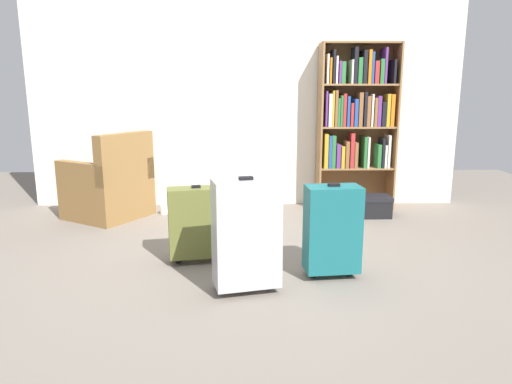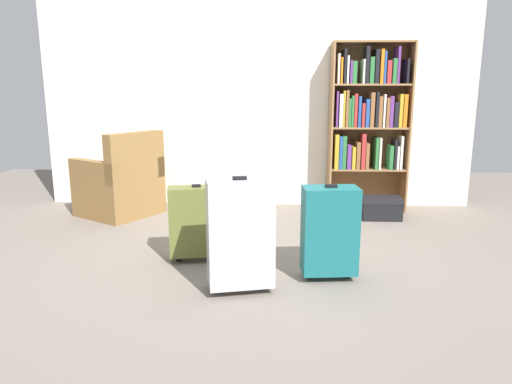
# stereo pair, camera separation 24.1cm
# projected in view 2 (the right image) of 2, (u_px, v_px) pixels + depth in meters

# --- Properties ---
(ground_plane) EXTENTS (8.55, 8.55, 0.00)m
(ground_plane) POSITION_uv_depth(u_px,v_px,m) (247.00, 264.00, 3.61)
(ground_plane) COLOR slate
(back_wall) EXTENTS (4.88, 0.10, 2.60)m
(back_wall) POSITION_uv_depth(u_px,v_px,m) (257.00, 92.00, 5.29)
(back_wall) COLOR silver
(back_wall) RESTS_ON ground
(bookshelf) EXTENTS (0.85, 0.32, 1.82)m
(bookshelf) POSITION_uv_depth(u_px,v_px,m) (368.00, 119.00, 5.08)
(bookshelf) COLOR olive
(bookshelf) RESTS_ON ground
(armchair) EXTENTS (0.96, 0.96, 0.90)m
(armchair) POSITION_uv_depth(u_px,v_px,m) (121.00, 186.00, 4.99)
(armchair) COLOR olive
(armchair) RESTS_ON ground
(mug) EXTENTS (0.12, 0.08, 0.10)m
(mug) POSITION_uv_depth(u_px,v_px,m) (174.00, 208.00, 5.13)
(mug) COLOR white
(mug) RESTS_ON ground
(storage_box) EXTENTS (0.41, 0.27, 0.23)m
(storage_box) POSITION_uv_depth(u_px,v_px,m) (381.00, 207.00, 4.87)
(storage_box) COLOR black
(storage_box) RESTS_ON ground
(suitcase_silver) EXTENTS (0.47, 0.33, 0.78)m
(suitcase_silver) POSITION_uv_depth(u_px,v_px,m) (240.00, 233.00, 3.05)
(suitcase_silver) COLOR #B7BABF
(suitcase_silver) RESTS_ON ground
(suitcase_teal) EXTENTS (0.40, 0.25, 0.69)m
(suitcase_teal) POSITION_uv_depth(u_px,v_px,m) (330.00, 230.00, 3.27)
(suitcase_teal) COLOR #19666B
(suitcase_teal) RESTS_ON ground
(suitcase_olive) EXTENTS (0.46, 0.27, 0.61)m
(suitcase_olive) POSITION_uv_depth(u_px,v_px,m) (197.00, 221.00, 3.64)
(suitcase_olive) COLOR brown
(suitcase_olive) RESTS_ON ground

